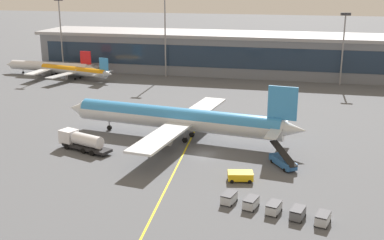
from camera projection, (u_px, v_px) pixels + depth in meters
The scene contains 17 objects.
ground_plane at pixel (204, 154), 85.33m from camera, with size 700.00×700.00×0.00m, color #515459.
apron_lead_in_line at pixel (186, 149), 88.05m from camera, with size 0.30×80.00×0.01m, color yellow.
terminal_building at pixel (311, 56), 152.90m from camera, with size 179.23×21.11×12.79m.
main_airliner at pixel (178, 118), 92.72m from camera, with size 48.56×38.86×11.83m.
fuel_tanker at pixel (82, 141), 87.09m from camera, with size 11.02×5.95×3.25m.
belt_loader at pixel (283, 161), 79.56m from camera, with size 4.91×6.49×3.49m.
pushback_tug at pixel (241, 176), 74.04m from camera, with size 4.20×3.04×1.40m.
baggage_cart_0 at pixel (229, 198), 66.64m from camera, with size 2.18×2.95×1.48m.
baggage_cart_1 at pixel (251, 203), 65.20m from camera, with size 2.18×2.95×1.48m.
baggage_cart_2 at pixel (274, 208), 63.77m from camera, with size 2.18×2.95×1.48m.
baggage_cart_3 at pixel (298, 213), 62.33m from camera, with size 2.18×2.95×1.48m.
baggage_cart_4 at pixel (323, 219), 60.90m from camera, with size 2.18×2.95×1.48m.
commuter_jet_far at pixel (74, 71), 148.91m from camera, with size 28.80×23.17×7.36m.
commuter_jet_near at pixel (50, 66), 154.77m from camera, with size 32.29×25.67×8.18m.
apron_light_mast_0 at pixel (61, 30), 157.08m from camera, with size 2.80×0.50×23.73m.
apron_light_mast_1 at pixel (165, 28), 149.02m from camera, with size 2.80×0.50×25.99m.
apron_light_mast_2 at pixel (343, 43), 138.21m from camera, with size 2.80×0.50×20.54m.
Camera 1 is at (16.27, -78.60, 29.66)m, focal length 45.54 mm.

